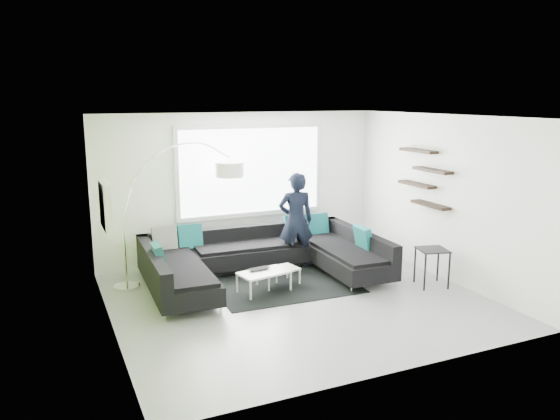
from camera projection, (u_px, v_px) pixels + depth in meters
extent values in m
plane|color=gray|center=(297.00, 300.00, 8.44)|extent=(5.50, 5.50, 0.00)
cube|color=white|center=(241.00, 187.00, 10.39)|extent=(5.50, 0.04, 2.80)
cube|color=white|center=(398.00, 255.00, 5.92)|extent=(5.50, 0.04, 2.80)
cube|color=white|center=(107.00, 229.00, 7.06)|extent=(0.04, 5.00, 2.80)
cube|color=white|center=(444.00, 198.00, 9.25)|extent=(0.04, 5.00, 2.80)
cube|color=silver|center=(299.00, 117.00, 7.87)|extent=(5.50, 5.00, 0.04)
cube|color=#7FB72D|center=(108.00, 229.00, 7.07)|extent=(0.01, 5.00, 2.80)
cube|color=white|center=(251.00, 171.00, 10.38)|extent=(2.96, 0.06, 1.68)
cube|color=silver|center=(106.00, 205.00, 7.59)|extent=(0.12, 0.66, 0.66)
cube|color=black|center=(424.00, 177.00, 9.50)|extent=(0.20, 1.24, 0.95)
cube|color=black|center=(264.00, 269.00, 9.27)|extent=(3.97, 2.54, 0.41)
cube|color=black|center=(264.00, 249.00, 9.20)|extent=(3.97, 2.54, 0.31)
cube|color=#0C4C51|center=(264.00, 245.00, 9.18)|extent=(3.49, 0.32, 0.43)
cube|color=black|center=(284.00, 285.00, 9.08)|extent=(2.38, 1.77, 0.01)
cube|color=silver|center=(271.00, 279.00, 8.90)|extent=(1.12, 0.78, 0.34)
cube|color=black|center=(432.00, 267.00, 9.01)|extent=(0.56, 0.56, 0.63)
imported|color=black|center=(296.00, 221.00, 9.88)|extent=(0.82, 0.69, 1.76)
imported|color=black|center=(261.00, 270.00, 8.77)|extent=(0.43, 0.33, 0.03)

